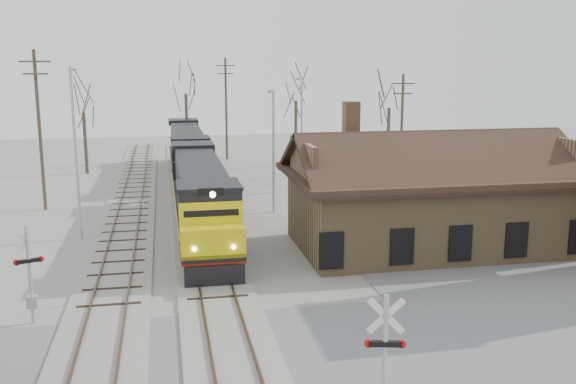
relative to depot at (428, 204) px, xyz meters
name	(u,v)px	position (x,y,z in m)	size (l,w,h in m)	color
ground	(233,363)	(-11.99, -12.00, -2.41)	(140.00, 140.00, 0.00)	#9A958B
road	(233,363)	(-11.99, -12.00, -2.39)	(60.00, 9.00, 0.03)	slate
track_main	(204,242)	(-11.99, 3.00, -2.34)	(3.40, 90.00, 0.24)	#9A958B
track_siding	(122,246)	(-16.49, 3.00, -2.34)	(3.40, 90.00, 0.24)	#9A958B
depot	(428,204)	(0.00, 0.00, 0.00)	(15.20, 9.31, 7.90)	olive
locomotive_lead	(201,197)	(-11.99, 4.73, -0.12)	(2.93, 19.64, 4.36)	black
locomotive_trailing	(187,151)	(-11.99, 24.65, -0.12)	(2.93, 19.64, 4.13)	black
crossbuck_near	(384,368)	(-8.40, -16.80, -0.55)	(1.11, 0.35, 3.94)	#A5A8AD
crossbuck_far	(30,278)	(-19.24, -7.13, -0.57)	(1.07, 0.46, 3.90)	#A5A8AD
streetlight_a	(76,145)	(-18.88, 5.46, 3.01)	(0.25, 2.04, 9.75)	#A5A8AD
streetlight_b	(273,144)	(-6.84, 9.87, 2.23)	(0.25, 2.04, 8.22)	#A5A8AD
streetlight_c	(301,124)	(-2.68, 20.27, 2.52)	(0.25, 2.04, 8.78)	#A5A8AD
utility_pole_a	(40,128)	(-22.18, 13.55, 3.24)	(2.00, 0.24, 10.83)	#382D23
utility_pole_b	(226,107)	(-7.51, 34.67, 3.05)	(2.00, 0.24, 10.46)	#382D23
utility_pole_c	(402,127)	(5.42, 18.32, 2.35)	(2.00, 0.24, 9.08)	#382D23
tree_b	(83,103)	(-20.99, 28.38, 4.01)	(3.68, 3.68, 9.02)	#382D23
tree_c	(186,83)	(-11.57, 35.32, 5.54)	(4.55, 4.55, 11.16)	#382D23
tree_d	(296,90)	(-1.22, 29.47, 4.95)	(4.22, 4.22, 10.34)	#382D23
tree_e	(389,97)	(6.48, 24.37, 4.45)	(3.94, 3.94, 9.64)	#382D23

